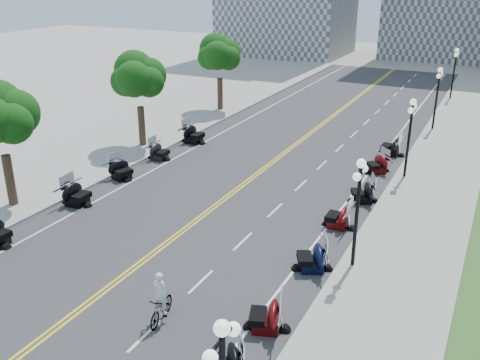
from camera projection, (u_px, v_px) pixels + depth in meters
The scene contains 42 objects.
ground at pixel (139, 264), 23.88m from camera, with size 160.00×160.00×0.00m, color gray.
road at pixel (239, 188), 32.19m from camera, with size 16.00×90.00×0.01m, color #333335.
centerline_yellow_a at pixel (237, 187), 32.24m from camera, with size 0.12×90.00×0.00m, color yellow.
centerline_yellow_b at pixel (241, 188), 32.14m from camera, with size 0.12×90.00×0.00m, color yellow.
edge_line_north at pixel (343, 207), 29.53m from camera, with size 0.12×90.00×0.00m, color white.
edge_line_south at pixel (152, 171), 34.85m from camera, with size 0.12×90.00×0.00m, color white.
lane_dash_5 at pixel (144, 336), 19.23m from camera, with size 0.12×2.00×0.00m, color white.
lane_dash_6 at pixel (201, 282), 22.55m from camera, with size 0.12×2.00×0.00m, color white.
lane_dash_7 at pixel (243, 241), 25.87m from camera, with size 0.12×2.00×0.00m, color white.
lane_dash_8 at pixel (275, 210), 29.20m from camera, with size 0.12×2.00×0.00m, color white.
lane_dash_9 at pixel (301, 185), 32.52m from camera, with size 0.12×2.00×0.00m, color white.
lane_dash_10 at pixel (322, 165), 35.84m from camera, with size 0.12×2.00×0.00m, color white.
lane_dash_11 at pixel (339, 148), 39.17m from camera, with size 0.12×2.00×0.00m, color white.
lane_dash_12 at pixel (354, 134), 42.49m from camera, with size 0.12×2.00×0.00m, color white.
lane_dash_13 at pixel (366, 122), 45.82m from camera, with size 0.12×2.00×0.00m, color white.
lane_dash_14 at pixel (377, 112), 49.14m from camera, with size 0.12×2.00×0.00m, color white.
lane_dash_15 at pixel (387, 103), 52.46m from camera, with size 0.12×2.00×0.00m, color white.
lane_dash_16 at pixel (395, 94), 55.79m from camera, with size 0.12×2.00×0.00m, color white.
lane_dash_17 at pixel (403, 87), 59.11m from camera, with size 0.12×2.00×0.00m, color white.
lane_dash_18 at pixel (409, 81), 62.44m from camera, with size 0.12×2.00×0.00m, color white.
lane_dash_19 at pixel (415, 75), 65.76m from camera, with size 0.12×2.00×0.00m, color white.
sidewalk_north at pixel (419, 221), 27.80m from camera, with size 5.00×90.00×0.15m, color #9E9991.
sidewalk_south at pixel (102, 160), 36.53m from camera, with size 5.00×90.00×0.15m, color #9E9991.
street_lamp_2 at pixel (357, 214), 22.67m from camera, with size 0.50×1.20×4.90m, color black, non-canonical shape.
street_lamp_3 at pixel (409, 139), 32.64m from camera, with size 0.50×1.20×4.90m, color black, non-canonical shape.
street_lamp_4 at pixel (436, 99), 42.62m from camera, with size 0.50×1.20×4.90m, color black, non-canonical shape.
street_lamp_5 at pixel (454, 74), 52.59m from camera, with size 0.50×1.20×4.90m, color black, non-canonical shape.
tree_2 at pixel (0, 124), 27.94m from camera, with size 4.80×4.80×9.20m, color #235619, non-canonical shape.
tree_3 at pixel (139, 83), 37.91m from camera, with size 4.80×4.80×9.20m, color #235619, non-canonical shape.
tree_4 at pixel (220, 59), 47.88m from camera, with size 4.80×4.80×9.20m, color #235619, non-canonical shape.
motorcycle_n_5 at pixel (266, 314), 19.38m from camera, with size 1.87×1.87×1.31m, color #590A0C, non-canonical shape.
motorcycle_n_6 at pixel (312, 256), 23.23m from camera, with size 1.95×1.95×1.36m, color black, non-canonical shape.
motorcycle_n_7 at pixel (339, 215), 27.08m from camera, with size 1.88×1.88×1.32m, color #590A0C, non-canonical shape.
motorcycle_n_8 at pixel (363, 191), 30.01m from camera, with size 1.89×1.89×1.32m, color black, non-canonical shape.
motorcycle_n_9 at pixel (377, 163), 34.34m from camera, with size 1.86×1.86×1.30m, color #590A0C, non-canonical shape.
motorcycle_n_10 at pixel (391, 145), 37.60m from camera, with size 2.01×2.01×1.41m, color black, non-canonical shape.
motorcycle_s_6 at pixel (76, 193), 29.63m from camera, with size 2.01×2.01×1.41m, color black, non-canonical shape.
motorcycle_s_7 at pixel (121, 169), 33.30m from camera, with size 1.90×1.90×1.33m, color black, non-canonical shape.
motorcycle_s_8 at pixel (159, 151), 36.69m from camera, with size 1.83×1.83×1.28m, color black, non-canonical shape.
motorcycle_s_9 at pixel (194, 133), 40.18m from camera, with size 2.15×2.15×1.50m, color black, non-canonical shape.
bicycle at pixel (161, 308), 19.89m from camera, with size 0.52×1.85×1.11m, color #A51414.
cyclist_rider at pixel (159, 275), 19.37m from camera, with size 0.63×0.41×1.72m, color white.
Camera 1 is at (13.34, -16.58, 12.34)m, focal length 40.00 mm.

